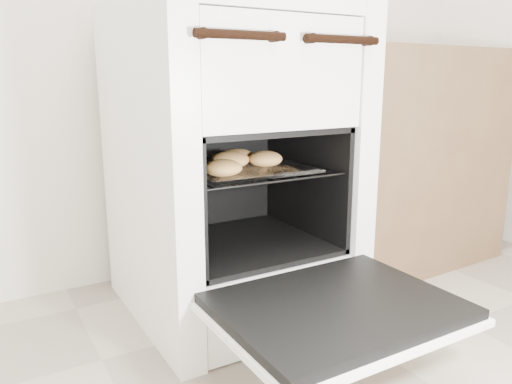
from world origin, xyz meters
TOP-DOWN VIEW (x-y plane):
  - stove at (0.12, 1.16)m, footprint 0.62×0.69m
  - oven_door at (0.12, 0.64)m, footprint 0.56×0.43m
  - oven_rack at (0.12, 1.09)m, footprint 0.45×0.43m
  - foil_sheet at (0.12, 1.07)m, footprint 0.35×0.31m
  - baked_rolls at (0.09, 1.06)m, footprint 0.30×0.29m
  - counter at (0.88, 1.26)m, footprint 0.86×0.59m

SIDE VIEW (x-z plane):
  - oven_door at x=0.12m, z-range 0.19..0.23m
  - counter at x=0.88m, z-range 0.00..0.84m
  - stove at x=0.12m, z-range -0.01..0.94m
  - oven_rack at x=0.12m, z-range 0.46..0.47m
  - foil_sheet at x=0.12m, z-range 0.47..0.48m
  - baked_rolls at x=0.09m, z-range 0.47..0.52m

